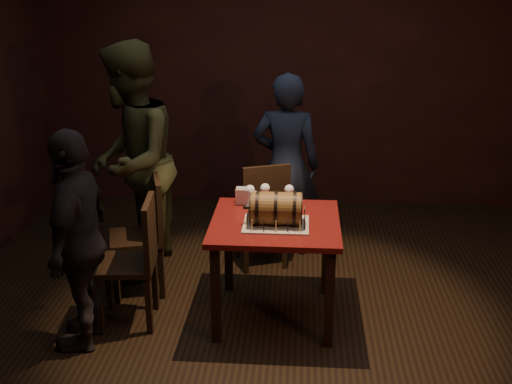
% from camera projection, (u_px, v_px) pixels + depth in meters
% --- Properties ---
extents(room_shell, '(5.04, 5.04, 2.80)m').
position_uv_depth(room_shell, '(268.00, 131.00, 4.27)').
color(room_shell, black).
rests_on(room_shell, ground).
extents(pub_table, '(0.90, 0.90, 0.75)m').
position_uv_depth(pub_table, '(275.00, 235.00, 4.53)').
color(pub_table, '#4A0C0C').
rests_on(pub_table, ground).
extents(cake_board, '(0.45, 0.35, 0.01)m').
position_uv_depth(cake_board, '(276.00, 224.00, 4.41)').
color(cake_board, '#9F9180').
rests_on(cake_board, pub_table).
extents(barrel_cake, '(0.41, 0.24, 0.24)m').
position_uv_depth(barrel_cake, '(276.00, 208.00, 4.38)').
color(barrel_cake, brown).
rests_on(barrel_cake, cake_board).
extents(birthday_candles, '(0.40, 0.30, 0.09)m').
position_uv_depth(birthday_candles, '(276.00, 218.00, 4.40)').
color(birthday_candles, '#ECDD8D').
rests_on(birthday_candles, cake_board).
extents(wine_glass_left, '(0.07, 0.07, 0.16)m').
position_uv_depth(wine_glass_left, '(250.00, 191.00, 4.75)').
color(wine_glass_left, silver).
rests_on(wine_glass_left, pub_table).
extents(wine_glass_mid, '(0.07, 0.07, 0.16)m').
position_uv_depth(wine_glass_mid, '(265.00, 189.00, 4.78)').
color(wine_glass_mid, silver).
rests_on(wine_glass_mid, pub_table).
extents(wine_glass_right, '(0.07, 0.07, 0.16)m').
position_uv_depth(wine_glass_right, '(289.00, 190.00, 4.75)').
color(wine_glass_right, silver).
rests_on(wine_glass_right, pub_table).
extents(pint_of_ale, '(0.07, 0.07, 0.15)m').
position_uv_depth(pint_of_ale, '(255.00, 202.00, 4.64)').
color(pint_of_ale, silver).
rests_on(pint_of_ale, pub_table).
extents(menu_card, '(0.10, 0.05, 0.13)m').
position_uv_depth(menu_card, '(242.00, 197.00, 4.78)').
color(menu_card, white).
rests_on(menu_card, pub_table).
extents(chair_back, '(0.52, 0.52, 0.93)m').
position_uv_depth(chair_back, '(263.00, 209.00, 5.35)').
color(chair_back, black).
rests_on(chair_back, ground).
extents(chair_left_rear, '(0.50, 0.50, 0.93)m').
position_uv_depth(chair_left_rear, '(146.00, 229.00, 4.95)').
color(chair_left_rear, black).
rests_on(chair_left_rear, ground).
extents(chair_left_front, '(0.44, 0.44, 0.93)m').
position_uv_depth(chair_left_front, '(137.00, 255.00, 4.49)').
color(chair_left_front, black).
rests_on(chair_left_front, ground).
extents(person_back, '(0.62, 0.44, 1.61)m').
position_uv_depth(person_back, '(286.00, 165.00, 5.58)').
color(person_back, '#181F30').
rests_on(person_back, ground).
extents(person_left_rear, '(0.77, 0.96, 1.92)m').
position_uv_depth(person_left_rear, '(131.00, 163.00, 5.12)').
color(person_left_rear, '#35361B').
rests_on(person_left_rear, ground).
extents(person_left_front, '(0.37, 0.88, 1.50)m').
position_uv_depth(person_left_front, '(79.00, 240.00, 4.18)').
color(person_left_front, black).
rests_on(person_left_front, ground).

